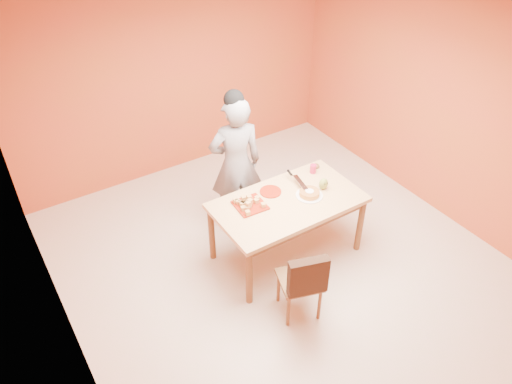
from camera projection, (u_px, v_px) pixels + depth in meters
floor at (283, 266)px, 5.61m from camera, size 5.00×5.00×0.00m
ceiling at (294, 26)px, 4.00m from camera, size 5.00×5.00×0.00m
wall_back at (176, 76)px, 6.49m from camera, size 4.50×0.00×4.50m
wall_left at (50, 254)px, 3.83m from camera, size 0.00×5.00×5.00m
wall_right at (446, 108)px, 5.78m from camera, size 0.00×5.00×5.00m
dining_table at (288, 208)px, 5.38m from camera, size 1.60×0.90×0.76m
dining_chair at (301, 279)px, 4.83m from camera, size 0.51×0.57×0.87m
pastry_pile at (250, 201)px, 5.22m from camera, size 0.28×0.28×0.09m
person at (236, 164)px, 5.73m from camera, size 0.70×0.55×1.70m
pastry_platter at (250, 205)px, 5.25m from camera, size 0.33×0.33×0.02m
red_dinner_plate at (271, 192)px, 5.45m from camera, size 0.31×0.31×0.01m
white_cake_plate at (309, 195)px, 5.40m from camera, size 0.34×0.34×0.01m
sponge_cake at (309, 193)px, 5.38m from camera, size 0.23×0.23×0.05m
cake_server at (300, 182)px, 5.48m from camera, size 0.11×0.30×0.01m
egg_ornament at (323, 184)px, 5.46m from camera, size 0.11×0.09×0.13m
magenta_glass at (313, 169)px, 5.72m from camera, size 0.07×0.07×0.10m
checker_tin at (316, 166)px, 5.84m from camera, size 0.11×0.11×0.03m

